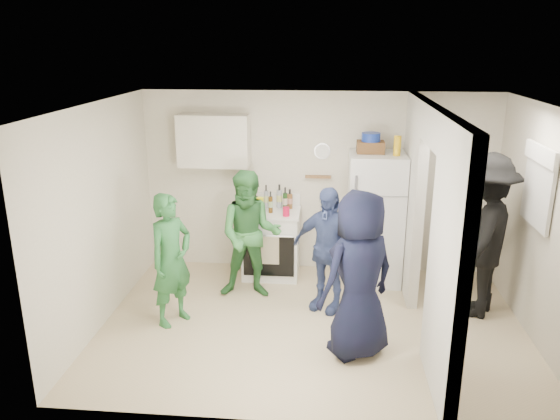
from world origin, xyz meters
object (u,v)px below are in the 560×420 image
at_px(fridge, 375,219).
at_px(person_green_left, 171,260).
at_px(wicker_basket, 370,147).
at_px(yellow_cup_stack_top, 397,146).
at_px(person_nook, 483,236).
at_px(stove, 271,243).
at_px(blue_bowl, 371,137).
at_px(person_green_center, 250,235).
at_px(person_denim, 327,249).
at_px(person_navy, 359,275).

height_order(fridge, person_green_left, fridge).
distance_m(wicker_basket, yellow_cup_stack_top, 0.36).
bearing_deg(person_nook, stove, -79.61).
distance_m(blue_bowl, person_green_center, 1.99).
bearing_deg(blue_bowl, person_green_left, -147.48).
bearing_deg(person_denim, person_navy, -44.51).
height_order(wicker_basket, yellow_cup_stack_top, yellow_cup_stack_top).
height_order(wicker_basket, person_green_center, wicker_basket).
bearing_deg(person_nook, yellow_cup_stack_top, -98.82).
distance_m(fridge, yellow_cup_stack_top, 1.03).
height_order(yellow_cup_stack_top, person_denim, yellow_cup_stack_top).
bearing_deg(yellow_cup_stack_top, fridge, 155.56).
bearing_deg(fridge, stove, 178.76).
bearing_deg(yellow_cup_stack_top, stove, 175.38).
bearing_deg(wicker_basket, person_green_center, -155.17).
relative_size(person_denim, person_nook, 0.79).
relative_size(yellow_cup_stack_top, person_green_center, 0.15).
bearing_deg(person_green_left, yellow_cup_stack_top, -30.14).
xyz_separation_m(blue_bowl, yellow_cup_stack_top, (0.32, -0.15, -0.08)).
xyz_separation_m(yellow_cup_stack_top, person_nook, (0.95, -0.74, -0.90)).
distance_m(fridge, person_nook, 1.44).
bearing_deg(person_green_center, person_nook, -6.90).
bearing_deg(fridge, person_green_left, -149.48).
xyz_separation_m(person_green_left, person_nook, (3.54, 0.55, 0.20)).
relative_size(blue_bowl, person_green_center, 0.15).
relative_size(person_green_left, person_denim, 1.01).
xyz_separation_m(person_green_left, person_navy, (2.07, -0.49, 0.11)).
distance_m(person_navy, person_nook, 1.80).
height_order(fridge, wicker_basket, wicker_basket).
bearing_deg(yellow_cup_stack_top, person_green_left, -153.40).
xyz_separation_m(stove, person_navy, (1.09, -1.91, 0.41)).
height_order(fridge, person_green_center, fridge).
bearing_deg(person_nook, person_denim, -58.70).
relative_size(stove, person_green_center, 0.57).
xyz_separation_m(blue_bowl, person_green_center, (-1.48, -0.68, -1.13)).
distance_m(stove, person_navy, 2.24).
bearing_deg(wicker_basket, person_denim, -118.64).
xyz_separation_m(stove, person_green_center, (-0.19, -0.66, 0.35)).
xyz_separation_m(person_denim, person_nook, (1.79, 0.06, 0.21)).
height_order(stove, yellow_cup_stack_top, yellow_cup_stack_top).
bearing_deg(person_denim, yellow_cup_stack_top, 70.80).
bearing_deg(person_green_left, blue_bowl, -24.22).
bearing_deg(person_denim, stove, 156.27).
xyz_separation_m(wicker_basket, yellow_cup_stack_top, (0.32, -0.15, 0.05)).
xyz_separation_m(wicker_basket, blue_bowl, (0.00, 0.00, 0.13)).
distance_m(yellow_cup_stack_top, person_green_center, 2.15).
bearing_deg(person_nook, wicker_basket, -95.90).
xyz_separation_m(wicker_basket, person_green_center, (-1.48, -0.68, -1.00)).
xyz_separation_m(blue_bowl, person_nook, (1.27, -0.89, -0.98)).
bearing_deg(person_navy, blue_bowl, -130.84).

